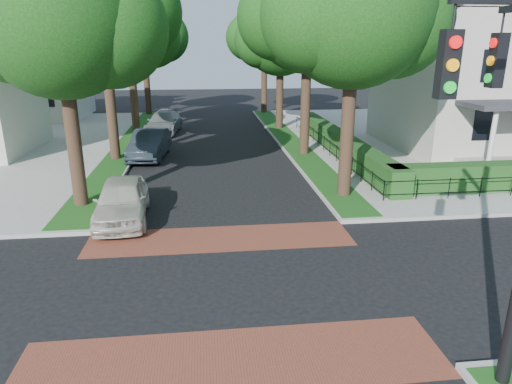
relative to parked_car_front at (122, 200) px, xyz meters
The scene contains 21 objects.
ground 6.56m from the parked_car_front, 56.46° to the right, with size 120.00×120.00×0.00m, color black.
sidewalk_ne 26.80m from the parked_car_front, 30.43° to the left, with size 30.00×30.00×0.15m, color gray.
crosswalk_far 4.31m from the parked_car_front, 31.79° to the right, with size 9.00×2.20×0.01m, color brown.
crosswalk_near 9.39m from the parked_car_front, 67.36° to the right, with size 9.00×2.20×0.01m, color brown.
grass_strip_ne 16.38m from the parked_car_front, 56.64° to the left, with size 1.60×29.80×0.02m, color #184012.
grass_strip_nw 13.80m from the parked_car_front, 97.50° to the left, with size 1.60×29.80×0.02m, color #184012.
tree_right_near 11.61m from the parked_car_front, 11.09° to the left, with size 7.75×6.67×10.66m.
tree_right_mid 15.26m from the parked_car_front, 46.83° to the left, with size 8.25×7.09×11.22m.
tree_right_far 21.80m from the parked_car_front, 63.92° to the left, with size 7.25×6.23×9.74m.
tree_right_back 29.99m from the parked_car_front, 71.68° to the left, with size 7.50×6.45×10.20m.
tree_left_near 6.95m from the parked_car_front, 135.00° to the left, with size 7.50×6.45×10.20m.
tree_left_mid 12.51m from the parked_car_front, 100.35° to the left, with size 8.00×6.88×11.48m.
tree_left_far 19.90m from the parked_car_front, 95.49° to the left, with size 7.00×6.02×9.86m.
tree_left_back 28.64m from the parked_car_front, 93.69° to the left, with size 7.75×6.66×10.44m.
hedge_main_road 14.81m from the parked_car_front, 40.26° to the left, with size 1.00×18.00×1.20m, color #1E4A19.
fence_main_road 14.21m from the parked_car_front, 42.34° to the left, with size 0.06×18.00×0.90m, color black, non-canonical shape.
house_victorian 24.14m from the parked_car_front, 26.41° to the left, with size 13.00×13.05×12.48m.
house_left_far 29.41m from the parked_car_front, 114.12° to the left, with size 10.00×9.00×10.14m.
parked_car_front is the anchor object (origin of this frame).
parked_car_middle 10.07m from the parked_car_front, 90.00° to the left, with size 1.75×5.03×1.66m, color #202930.
parked_car_rear 18.31m from the parked_car_front, 89.37° to the left, with size 2.20×5.41×1.57m, color gray.
Camera 1 is at (-0.46, -11.26, 6.32)m, focal length 32.00 mm.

